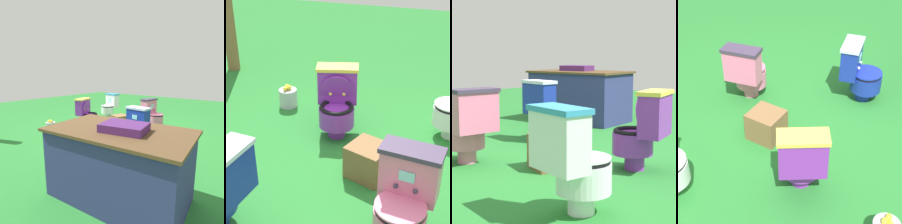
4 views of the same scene
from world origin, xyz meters
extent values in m
plane|color=#26752D|center=(0.00, 0.00, 0.00)|extent=(14.00, 14.00, 0.00)
cylinder|color=pink|center=(-0.56, -0.69, 0.07)|extent=(0.20, 0.20, 0.14)
cylinder|color=pink|center=(-0.58, -0.69, 0.24)|extent=(0.41, 0.41, 0.20)
torus|color=black|center=(-0.58, -0.69, 0.35)|extent=(0.39, 0.39, 0.04)
cylinder|color=#3F334C|center=(-0.58, -0.69, 0.30)|extent=(0.26, 0.26, 0.01)
cube|color=pink|center=(-0.38, -0.71, 0.51)|extent=(0.23, 0.43, 0.37)
cube|color=#3F334C|center=(-0.38, -0.71, 0.71)|extent=(0.26, 0.45, 0.04)
cube|color=#8CE0E5|center=(-0.48, -0.70, 0.56)|extent=(0.02, 0.11, 0.08)
cylinder|color=pink|center=(-0.58, -0.69, 0.37)|extent=(0.40, 0.40, 0.02)
sphere|color=#3F334C|center=(-0.49, -0.77, 0.46)|extent=(0.04, 0.04, 0.04)
sphere|color=#3F334C|center=(-0.48, -0.63, 0.46)|extent=(0.04, 0.04, 0.04)
cylinder|color=purple|center=(0.75, 0.22, 0.07)|extent=(0.22, 0.22, 0.14)
cylinder|color=purple|center=(0.73, 0.22, 0.24)|extent=(0.45, 0.45, 0.20)
torus|color=black|center=(0.73, 0.22, 0.35)|extent=(0.44, 0.44, 0.04)
cylinder|color=#EACC4C|center=(0.73, 0.22, 0.30)|extent=(0.30, 0.30, 0.01)
cube|color=purple|center=(0.92, 0.27, 0.51)|extent=(0.29, 0.45, 0.37)
cube|color=#EACC4C|center=(0.92, 0.27, 0.71)|extent=(0.32, 0.48, 0.04)
cube|color=#8CE0E5|center=(0.82, 0.24, 0.56)|extent=(0.04, 0.11, 0.08)
cylinder|color=purple|center=(0.82, 0.24, 0.49)|extent=(0.18, 0.36, 0.35)
sphere|color=#EACC4C|center=(0.84, 0.17, 0.46)|extent=(0.04, 0.04, 0.04)
sphere|color=#EACC4C|center=(0.80, 0.31, 0.46)|extent=(0.04, 0.04, 0.04)
cylinder|color=#192D9E|center=(-0.80, 0.67, 0.07)|extent=(0.19, 0.19, 0.14)
cylinder|color=#192D9E|center=(-0.79, 0.69, 0.24)|extent=(0.40, 0.40, 0.20)
torus|color=black|center=(-0.79, 0.69, 0.35)|extent=(0.38, 0.38, 0.04)
cylinder|color=silver|center=(-0.79, 0.69, 0.30)|extent=(0.26, 0.26, 0.01)
cube|color=#192D9E|center=(-0.81, 0.49, 0.51)|extent=(0.42, 0.22, 0.37)
cube|color=silver|center=(-0.81, 0.49, 0.71)|extent=(0.45, 0.25, 0.04)
cube|color=#8CE0E5|center=(-0.80, 0.59, 0.56)|extent=(0.11, 0.02, 0.08)
cylinder|color=#192D9E|center=(-0.79, 0.69, 0.37)|extent=(0.39, 0.39, 0.02)
sphere|color=silver|center=(-0.87, 0.60, 0.46)|extent=(0.04, 0.04, 0.04)
sphere|color=silver|center=(-0.73, 0.59, 0.46)|extent=(0.04, 0.04, 0.04)
cylinder|color=white|center=(1.12, -0.93, 0.07)|extent=(0.21, 0.21, 0.14)
cylinder|color=white|center=(1.13, -0.91, 0.24)|extent=(0.43, 0.43, 0.20)
torus|color=black|center=(1.13, -0.91, 0.35)|extent=(0.41, 0.41, 0.04)
cylinder|color=#338CBF|center=(1.13, -0.91, 0.30)|extent=(0.28, 0.28, 0.01)
cube|color=white|center=(1.09, -1.11, 0.51)|extent=(0.44, 0.25, 0.37)
cube|color=#338CBF|center=(1.09, -1.11, 0.71)|extent=(0.46, 0.28, 0.04)
cube|color=#8CE0E5|center=(1.11, -1.01, 0.56)|extent=(0.11, 0.03, 0.08)
cylinder|color=white|center=(1.13, -0.91, 0.37)|extent=(0.41, 0.41, 0.02)
sphere|color=#338CBF|center=(1.04, -0.99, 0.46)|extent=(0.04, 0.04, 0.04)
sphere|color=#338CBF|center=(1.18, -1.01, 0.46)|extent=(0.04, 0.04, 0.04)
cube|color=navy|center=(-1.49, 1.97, 0.37)|extent=(1.48, 0.95, 0.74)
cube|color=brown|center=(-1.49, 1.97, 0.76)|extent=(1.54, 1.01, 0.03)
cube|color=#4C2360|center=(-1.57, 2.00, 0.81)|extent=(0.50, 0.41, 0.08)
cube|color=brown|center=(0.18, -0.28, 0.16)|extent=(0.42, 0.43, 0.31)
camera|label=1|loc=(-2.64, 3.50, 1.33)|focal=31.14mm
camera|label=2|loc=(-2.64, -0.94, 2.17)|focal=62.26mm
camera|label=3|loc=(2.96, -3.00, 1.06)|focal=69.95mm
camera|label=4|loc=(3.21, 0.71, 2.71)|focal=61.38mm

